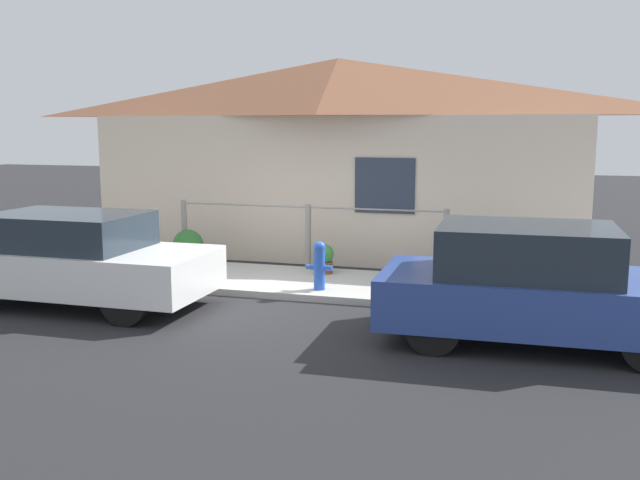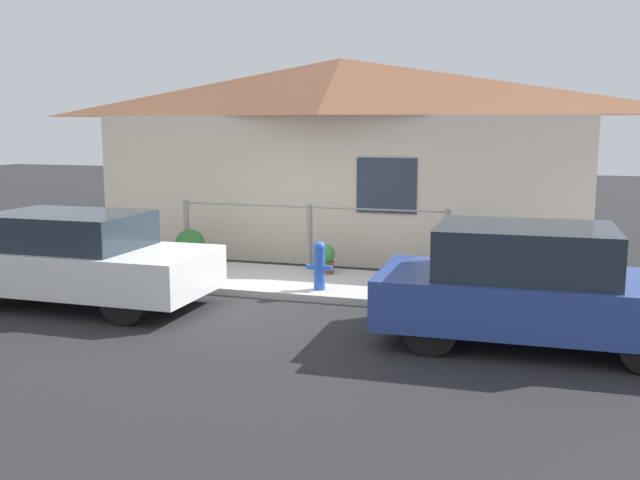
{
  "view_description": "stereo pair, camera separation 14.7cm",
  "coord_description": "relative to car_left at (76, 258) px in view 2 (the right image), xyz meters",
  "views": [
    {
      "loc": [
        3.7,
        -9.88,
        2.63
      ],
      "look_at": [
        0.69,
        0.3,
        0.9
      ],
      "focal_mm": 40.0,
      "sensor_mm": 36.0,
      "label": 1
    },
    {
      "loc": [
        3.84,
        -9.84,
        2.63
      ],
      "look_at": [
        0.69,
        0.3,
        0.9
      ],
      "focal_mm": 40.0,
      "sensor_mm": 36.0,
      "label": 2
    }
  ],
  "objects": [
    {
      "name": "ground_plane",
      "position": [
        2.6,
        1.13,
        -0.69
      ],
      "size": [
        60.0,
        60.0,
        0.0
      ],
      "primitive_type": "plane",
      "color": "#262628"
    },
    {
      "name": "sidewalk",
      "position": [
        2.6,
        2.15,
        -0.64
      ],
      "size": [
        24.0,
        2.04,
        0.11
      ],
      "color": "#B2AFA8",
      "rests_on": "ground_plane"
    },
    {
      "name": "house",
      "position": [
        2.6,
        4.88,
        2.43
      ],
      "size": [
        9.84,
        2.23,
        3.9
      ],
      "color": "beige",
      "rests_on": "ground_plane"
    },
    {
      "name": "fence",
      "position": [
        2.6,
        3.03,
        0.05
      ],
      "size": [
        4.9,
        0.1,
        1.14
      ],
      "color": "gray",
      "rests_on": "sidewalk"
    },
    {
      "name": "car_left",
      "position": [
        0.0,
        0.0,
        0.0
      ],
      "size": [
        3.93,
        1.71,
        1.36
      ],
      "rotation": [
        0.0,
        0.0,
        -0.0
      ],
      "color": "white",
      "rests_on": "ground_plane"
    },
    {
      "name": "car_right",
      "position": [
        6.4,
        -0.0,
        0.02
      ],
      "size": [
        3.78,
        1.85,
        1.44
      ],
      "rotation": [
        0.0,
        0.0,
        0.02
      ],
      "color": "#2D4793",
      "rests_on": "ground_plane"
    },
    {
      "name": "fire_hydrant",
      "position": [
        3.25,
        1.54,
        -0.19
      ],
      "size": [
        0.41,
        0.18,
        0.75
      ],
      "color": "blue",
      "rests_on": "sidewalk"
    },
    {
      "name": "potted_plant_near_hydrant",
      "position": [
        2.98,
        2.72,
        -0.32
      ],
      "size": [
        0.35,
        0.35,
        0.51
      ],
      "color": "brown",
      "rests_on": "sidewalk"
    },
    {
      "name": "potted_plant_by_fence",
      "position": [
        0.36,
        2.84,
        -0.24
      ],
      "size": [
        0.55,
        0.55,
        0.63
      ],
      "color": "#9E5638",
      "rests_on": "sidewalk"
    },
    {
      "name": "potted_plant_corner",
      "position": [
        5.99,
        2.54,
        -0.27
      ],
      "size": [
        0.44,
        0.44,
        0.58
      ],
      "color": "brown",
      "rests_on": "sidewalk"
    }
  ]
}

